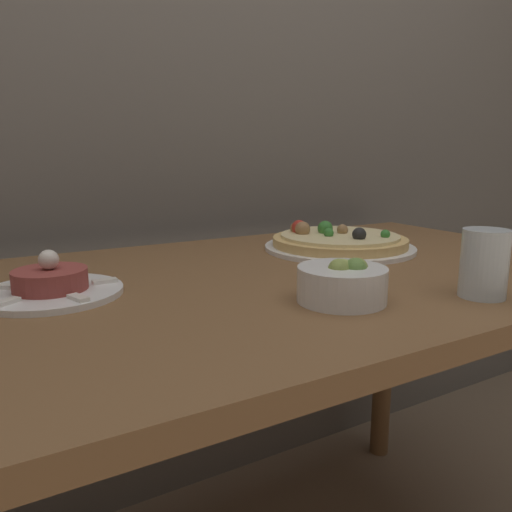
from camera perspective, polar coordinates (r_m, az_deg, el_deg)
back_wall at (r=1.41m, az=-10.63°, el=23.83°), size 8.00×0.05×2.60m
dining_table at (r=0.96m, az=1.61°, el=-7.78°), size 1.43×0.80×0.78m
pizza_plate at (r=1.18m, az=9.38°, el=1.60°), size 0.35×0.35×0.07m
tartare_plate at (r=0.85m, az=-22.40°, el=-3.16°), size 0.22×0.22×0.07m
small_bowl at (r=0.77m, az=9.87°, el=-2.96°), size 0.14×0.14×0.07m
drinking_glass at (r=0.85m, az=24.63°, el=-0.78°), size 0.07×0.07×0.11m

